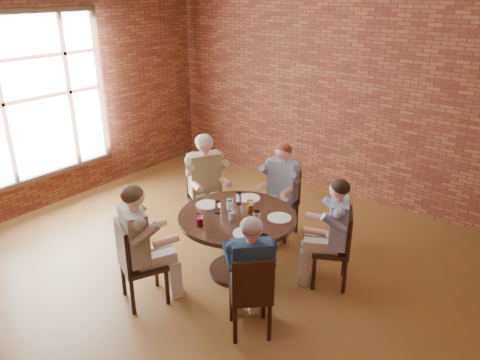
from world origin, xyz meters
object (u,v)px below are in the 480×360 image
Objects in this scene: chair_c at (205,193)px; chair_a at (338,245)px; diner_c at (206,185)px; chair_d at (135,260)px; chair_e at (251,293)px; diner_e at (250,276)px; diner_a at (332,234)px; diner_d at (141,245)px; diner_b at (280,191)px; chair_b at (283,199)px; smartphone at (262,237)px; dining_table at (237,232)px.

chair_a is at bearing -62.61° from chair_c.
chair_a is at bearing -61.43° from diner_c.
chair_d reaches higher than chair_e.
diner_e is (-0.29, -1.20, 0.13)m from chair_a.
diner_d is (-1.38, -1.47, 0.04)m from diner_a.
diner_b is at bearing -75.33° from chair_d.
chair_a is at bearing -145.97° from chair_e.
diner_e reaches higher than chair_c.
chair_b is at bearing -25.24° from diner_c.
diner_a is at bearing -38.31° from chair_b.
diner_c is (-1.95, 0.04, 0.18)m from chair_a.
chair_a is at bearing -148.74° from diner_e.
chair_e is at bearing 90.00° from diner_e.
diner_a reaches higher than chair_b.
diner_c reaches higher than diner_a.
chair_e is 6.64× the size of smartphone.
diner_d is (-0.33, -2.05, 0.03)m from diner_b.
chair_b is 0.73× the size of diner_e.
chair_e reaches higher than dining_table.
diner_e reaches higher than chair_d.
dining_table is at bearing -90.00° from diner_c.
chair_b is at bearing -145.86° from chair_a.
chair_d is at bearing -132.12° from chair_c.
dining_table is at bearing -90.00° from chair_c.
diner_d is at bearing -130.18° from chair_c.
dining_table is 1.10m from diner_d.
chair_c is at bearing -159.93° from diner_b.
diner_e is at bearing -96.77° from chair_c.
diner_e is at bearing -40.43° from chair_a.
dining_table is 1.19m from chair_c.
smartphone is at bearing -117.05° from diner_d.
diner_c reaches higher than dining_table.
smartphone is at bearing -71.62° from chair_b.
chair_e is at bearing -44.64° from dining_table.
smartphone is (1.46, -0.78, 0.08)m from diner_c.
dining_table is at bearing -90.00° from chair_a.
diner_a is 1.34× the size of chair_d.
diner_c reaches higher than chair_d.
chair_e is (1.72, -1.30, -0.19)m from diner_c.
diner_b is 2.01m from chair_e.
diner_a is 1.19m from diner_e.
diner_b reaches higher than chair_e.
chair_d is 7.00× the size of smartphone.
smartphone is (0.63, -1.28, 0.12)m from diner_b.
chair_d is 1.29m from chair_e.
chair_a is 1.25m from diner_e.
chair_b is 0.97× the size of chair_d.
chair_d is 0.75× the size of diner_e.
diner_a is 2.02m from diner_d.
diner_e is at bearing -68.24° from smartphone.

